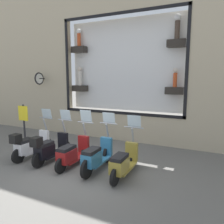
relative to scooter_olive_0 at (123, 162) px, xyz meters
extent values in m
plane|color=#66635E|center=(-0.21, 1.51, -0.41)|extent=(120.00, 120.00, 0.00)
cube|color=tan|center=(3.39, 1.51, 0.17)|extent=(0.40, 5.46, 1.16)
cube|color=black|center=(3.18, 1.51, 4.86)|extent=(0.04, 5.46, 0.12)
cube|color=black|center=(3.18, 1.51, 0.81)|extent=(0.04, 5.46, 0.12)
cube|color=black|center=(3.18, -1.16, 2.83)|extent=(0.04, 0.12, 4.17)
cube|color=black|center=(3.18, 4.18, 2.83)|extent=(0.04, 0.12, 4.17)
cube|color=white|center=(3.74, 1.51, 2.83)|extent=(0.04, 5.22, 3.93)
cube|color=#28231E|center=(3.52, -0.70, 3.59)|extent=(0.36, 0.70, 0.28)
cylinder|color=#47382D|center=(3.52, -0.70, 4.07)|extent=(0.19, 0.19, 0.68)
sphere|color=white|center=(3.52, -0.70, 4.53)|extent=(0.25, 0.25, 0.25)
cube|color=#28231E|center=(3.52, 3.72, 3.59)|extent=(0.36, 0.70, 0.28)
cylinder|color=#CC4C23|center=(3.52, 3.72, 4.02)|extent=(0.16, 0.16, 0.58)
sphere|color=white|center=(3.52, 3.72, 4.41)|extent=(0.21, 0.21, 0.21)
cube|color=#28231E|center=(3.52, -0.70, 1.79)|extent=(0.36, 0.70, 0.28)
cylinder|color=#CC4C23|center=(3.52, -0.70, 2.21)|extent=(0.15, 0.15, 0.55)
sphere|color=beige|center=(3.52, -0.70, 2.58)|extent=(0.20, 0.20, 0.20)
cube|color=#28231E|center=(3.52, 3.72, 1.79)|extent=(0.36, 0.70, 0.28)
cylinder|color=silver|center=(3.52, 3.72, 2.26)|extent=(0.18, 0.18, 0.66)
sphere|color=beige|center=(3.52, 3.72, 2.71)|extent=(0.24, 0.24, 0.24)
cylinder|color=black|center=(3.01, 5.61, 2.25)|extent=(0.35, 0.05, 0.05)
torus|color=black|center=(2.84, 5.61, 2.25)|extent=(0.59, 0.06, 0.59)
cylinder|color=white|center=(2.84, 5.61, 2.25)|extent=(0.49, 0.03, 0.49)
cylinder|color=black|center=(0.77, 0.00, -0.19)|extent=(0.44, 0.09, 0.44)
cylinder|color=black|center=(-0.57, 0.00, -0.19)|extent=(0.44, 0.09, 0.44)
cube|color=olive|center=(0.10, 0.00, -0.20)|extent=(1.02, 0.39, 0.06)
cube|color=olive|center=(-0.27, 0.00, 0.01)|extent=(0.61, 0.35, 0.36)
cube|color=black|center=(-0.27, 0.00, 0.24)|extent=(0.58, 0.31, 0.10)
cube|color=olive|center=(0.65, 0.00, 0.11)|extent=(0.12, 0.37, 0.56)
cylinder|color=gray|center=(0.71, 0.00, 0.60)|extent=(0.20, 0.06, 0.45)
cylinder|color=gray|center=(0.78, 0.00, 0.82)|extent=(0.04, 0.60, 0.04)
cube|color=silver|center=(0.82, 0.00, 1.00)|extent=(0.09, 0.42, 0.37)
cylinder|color=black|center=(0.73, 0.85, -0.14)|extent=(0.54, 0.09, 0.54)
cylinder|color=black|center=(-0.53, 0.85, -0.14)|extent=(0.54, 0.09, 0.54)
cube|color=teal|center=(0.10, 0.85, -0.16)|extent=(1.02, 0.39, 0.06)
cube|color=teal|center=(-0.27, 0.85, 0.05)|extent=(0.61, 0.35, 0.36)
cube|color=black|center=(-0.27, 0.85, 0.28)|extent=(0.58, 0.31, 0.10)
cube|color=teal|center=(0.65, 0.85, 0.15)|extent=(0.12, 0.37, 0.56)
cylinder|color=gray|center=(0.71, 0.85, 0.65)|extent=(0.20, 0.06, 0.45)
cylinder|color=gray|center=(0.78, 0.85, 0.86)|extent=(0.04, 0.60, 0.04)
cube|color=silver|center=(0.82, 0.85, 1.04)|extent=(0.09, 0.42, 0.34)
cylinder|color=black|center=(0.77, 1.71, -0.19)|extent=(0.45, 0.09, 0.45)
cylinder|color=black|center=(-0.57, 1.71, -0.19)|extent=(0.45, 0.09, 0.45)
cube|color=maroon|center=(0.10, 1.71, -0.20)|extent=(1.02, 0.39, 0.06)
cube|color=maroon|center=(-0.27, 1.71, 0.01)|extent=(0.61, 0.35, 0.36)
cube|color=black|center=(-0.27, 1.71, 0.24)|extent=(0.58, 0.31, 0.10)
cube|color=maroon|center=(0.65, 1.71, 0.11)|extent=(0.12, 0.37, 0.56)
cylinder|color=gray|center=(0.71, 1.71, 0.60)|extent=(0.20, 0.06, 0.45)
cylinder|color=gray|center=(0.78, 1.71, 0.82)|extent=(0.04, 0.60, 0.04)
cube|color=silver|center=(0.82, 1.71, 1.03)|extent=(0.10, 0.42, 0.41)
cylinder|color=black|center=(0.76, 2.56, -0.18)|extent=(0.48, 0.09, 0.48)
cylinder|color=black|center=(-0.56, 2.56, -0.18)|extent=(0.48, 0.09, 0.48)
cube|color=black|center=(0.10, 2.56, -0.19)|extent=(1.02, 0.39, 0.06)
cube|color=black|center=(-0.27, 2.56, 0.02)|extent=(0.61, 0.35, 0.36)
cube|color=black|center=(-0.27, 2.56, 0.25)|extent=(0.58, 0.31, 0.10)
cube|color=black|center=(0.65, 2.56, 0.12)|extent=(0.12, 0.37, 0.56)
cylinder|color=gray|center=(0.71, 2.56, 0.62)|extent=(0.20, 0.06, 0.45)
cylinder|color=gray|center=(0.78, 2.56, 0.83)|extent=(0.04, 0.60, 0.04)
cube|color=silver|center=(0.82, 2.56, 1.01)|extent=(0.09, 0.42, 0.36)
cube|color=black|center=(-0.61, 2.56, 0.41)|extent=(0.28, 0.28, 0.28)
cylinder|color=black|center=(0.77, 3.41, -0.18)|extent=(0.46, 0.09, 0.46)
cylinder|color=black|center=(-0.56, 3.41, -0.18)|extent=(0.46, 0.09, 0.46)
cube|color=silver|center=(0.10, 3.41, -0.19)|extent=(1.02, 0.39, 0.06)
cube|color=silver|center=(-0.27, 3.41, 0.02)|extent=(0.61, 0.35, 0.36)
cube|color=black|center=(-0.27, 3.41, 0.25)|extent=(0.58, 0.31, 0.10)
cube|color=silver|center=(0.65, 3.41, 0.12)|extent=(0.12, 0.37, 0.56)
cylinder|color=gray|center=(0.71, 3.41, 0.61)|extent=(0.20, 0.06, 0.45)
cylinder|color=gray|center=(0.78, 3.41, 0.82)|extent=(0.04, 0.60, 0.04)
cube|color=silver|center=(0.82, 3.41, 1.00)|extent=(0.09, 0.42, 0.35)
cube|color=black|center=(-0.61, 3.41, 0.41)|extent=(0.28, 0.28, 0.28)
cylinder|color=#232326|center=(0.55, 4.28, -0.40)|extent=(0.36, 0.36, 0.02)
cylinder|color=#232326|center=(0.55, 4.28, 0.45)|extent=(0.07, 0.07, 1.72)
cube|color=yellow|center=(0.53, 4.28, 0.98)|extent=(0.03, 0.45, 0.55)
camera|label=1|loc=(-5.29, -2.17, 2.30)|focal=35.00mm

